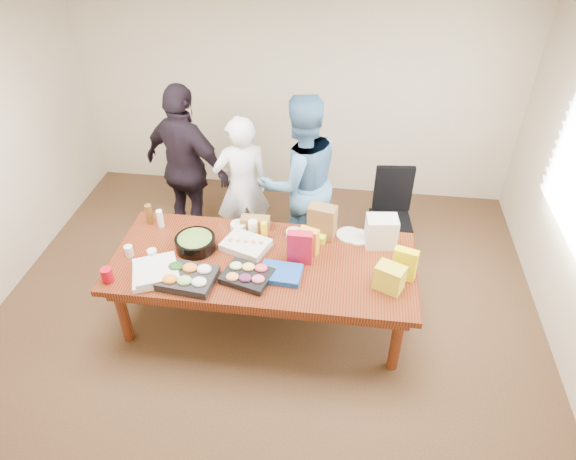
# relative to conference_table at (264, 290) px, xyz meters

# --- Properties ---
(floor) EXTENTS (5.50, 5.00, 0.02)m
(floor) POSITION_rel_conference_table_xyz_m (0.00, 0.00, -0.39)
(floor) COLOR #47301E
(floor) RESTS_ON ground
(ceiling) EXTENTS (5.50, 5.00, 0.02)m
(ceiling) POSITION_rel_conference_table_xyz_m (0.00, 0.00, 2.33)
(ceiling) COLOR white
(ceiling) RESTS_ON wall_back
(wall_back) EXTENTS (5.50, 0.04, 2.70)m
(wall_back) POSITION_rel_conference_table_xyz_m (0.00, 2.50, 0.98)
(wall_back) COLOR beige
(wall_back) RESTS_ON floor
(window_blinds) EXTENTS (0.04, 1.36, 1.00)m
(window_blinds) POSITION_rel_conference_table_xyz_m (2.68, 0.60, 1.12)
(window_blinds) COLOR beige
(window_blinds) RESTS_ON wall_right
(conference_table) EXTENTS (2.80, 1.20, 0.75)m
(conference_table) POSITION_rel_conference_table_xyz_m (0.00, 0.00, 0.00)
(conference_table) COLOR #4C1C0F
(conference_table) RESTS_ON floor
(office_chair) EXTENTS (0.56, 0.56, 1.00)m
(office_chair) POSITION_rel_conference_table_xyz_m (1.23, 1.16, 0.12)
(office_chair) COLOR black
(office_chair) RESTS_ON floor
(person_center) EXTENTS (0.72, 0.61, 1.67)m
(person_center) POSITION_rel_conference_table_xyz_m (-0.41, 1.07, 0.46)
(person_center) COLOR white
(person_center) RESTS_ON floor
(person_right) EXTENTS (1.17, 1.09, 1.92)m
(person_right) POSITION_rel_conference_table_xyz_m (0.22, 1.07, 0.59)
(person_right) COLOR teal
(person_right) RESTS_ON floor
(person_left) EXTENTS (1.21, 0.89, 1.91)m
(person_left) POSITION_rel_conference_table_xyz_m (-1.05, 1.18, 0.58)
(person_left) COLOR black
(person_left) RESTS_ON floor
(veggie_tray) EXTENTS (0.51, 0.42, 0.07)m
(veggie_tray) POSITION_rel_conference_table_xyz_m (-0.60, -0.36, 0.41)
(veggie_tray) COLOR black
(veggie_tray) RESTS_ON conference_table
(fruit_tray) EXTENTS (0.48, 0.42, 0.06)m
(fruit_tray) POSITION_rel_conference_table_xyz_m (-0.10, -0.26, 0.41)
(fruit_tray) COLOR black
(fruit_tray) RESTS_ON conference_table
(sheet_cake) EXTENTS (0.49, 0.43, 0.07)m
(sheet_cake) POSITION_rel_conference_table_xyz_m (-0.19, 0.16, 0.41)
(sheet_cake) COLOR silver
(sheet_cake) RESTS_ON conference_table
(salad_bowl) EXTENTS (0.44, 0.44, 0.12)m
(salad_bowl) POSITION_rel_conference_table_xyz_m (-0.66, 0.09, 0.44)
(salad_bowl) COLOR black
(salad_bowl) RESTS_ON conference_table
(chip_bag_blue) EXTENTS (0.38, 0.30, 0.05)m
(chip_bag_blue) POSITION_rel_conference_table_xyz_m (0.19, -0.19, 0.40)
(chip_bag_blue) COLOR #16449E
(chip_bag_blue) RESTS_ON conference_table
(chip_bag_red) EXTENTS (0.23, 0.10, 0.33)m
(chip_bag_red) POSITION_rel_conference_table_xyz_m (0.34, 0.03, 0.54)
(chip_bag_red) COLOR #B5102C
(chip_bag_red) RESTS_ON conference_table
(chip_bag_yellow) EXTENTS (0.22, 0.14, 0.31)m
(chip_bag_yellow) POSITION_rel_conference_table_xyz_m (1.26, -0.06, 0.53)
(chip_bag_yellow) COLOR #F3DE04
(chip_bag_yellow) RESTS_ON conference_table
(chip_bag_orange) EXTENTS (0.19, 0.13, 0.28)m
(chip_bag_orange) POSITION_rel_conference_table_xyz_m (0.40, 0.16, 0.51)
(chip_bag_orange) COLOR orange
(chip_bag_orange) RESTS_ON conference_table
(mayo_jar) EXTENTS (0.11, 0.11, 0.14)m
(mayo_jar) POSITION_rel_conference_table_xyz_m (-0.17, 0.39, 0.45)
(mayo_jar) COLOR white
(mayo_jar) RESTS_ON conference_table
(mustard_bottle) EXTENTS (0.08, 0.08, 0.18)m
(mustard_bottle) POSITION_rel_conference_table_xyz_m (-0.04, 0.34, 0.46)
(mustard_bottle) COLOR yellow
(mustard_bottle) RESTS_ON conference_table
(dressing_bottle) EXTENTS (0.08, 0.08, 0.21)m
(dressing_bottle) POSITION_rel_conference_table_xyz_m (-1.22, 0.42, 0.48)
(dressing_bottle) COLOR brown
(dressing_bottle) RESTS_ON conference_table
(ranch_bottle) EXTENTS (0.07, 0.07, 0.19)m
(ranch_bottle) POSITION_rel_conference_table_xyz_m (-1.10, 0.38, 0.47)
(ranch_bottle) COLOR white
(ranch_bottle) RESTS_ON conference_table
(banana_bunch) EXTENTS (0.28, 0.21, 0.08)m
(banana_bunch) POSITION_rel_conference_table_xyz_m (0.44, 0.39, 0.42)
(banana_bunch) COLOR #CFE01D
(banana_bunch) RESTS_ON conference_table
(bread_loaf) EXTENTS (0.29, 0.13, 0.11)m
(bread_loaf) POSITION_rel_conference_table_xyz_m (-0.16, 0.50, 0.43)
(bread_loaf) COLOR brown
(bread_loaf) RESTS_ON conference_table
(kraft_bag) EXTENTS (0.29, 0.20, 0.34)m
(kraft_bag) POSITION_rel_conference_table_xyz_m (0.50, 0.44, 0.55)
(kraft_bag) COLOR brown
(kraft_bag) RESTS_ON conference_table
(red_cup) EXTENTS (0.10, 0.10, 0.13)m
(red_cup) POSITION_rel_conference_table_xyz_m (-1.30, -0.45, 0.44)
(red_cup) COLOR #B00515
(red_cup) RESTS_ON conference_table
(clear_cup_a) EXTENTS (0.09, 0.09, 0.12)m
(clear_cup_a) POSITION_rel_conference_table_xyz_m (-1.00, -0.13, 0.44)
(clear_cup_a) COLOR silver
(clear_cup_a) RESTS_ON conference_table
(clear_cup_b) EXTENTS (0.08, 0.08, 0.11)m
(clear_cup_b) POSITION_rel_conference_table_xyz_m (-1.24, -0.10, 0.43)
(clear_cup_b) COLOR silver
(clear_cup_b) RESTS_ON conference_table
(pizza_box_lower) EXTENTS (0.48, 0.48, 0.04)m
(pizza_box_lower) POSITION_rel_conference_table_xyz_m (-0.91, -0.34, 0.40)
(pizza_box_lower) COLOR #EAE6CA
(pizza_box_lower) RESTS_ON conference_table
(pizza_box_upper) EXTENTS (0.50, 0.50, 0.04)m
(pizza_box_upper) POSITION_rel_conference_table_xyz_m (-0.90, -0.33, 0.44)
(pizza_box_upper) COLOR silver
(pizza_box_upper) RESTS_ON pizza_box_lower
(plate_a) EXTENTS (0.31, 0.31, 0.01)m
(plate_a) POSITION_rel_conference_table_xyz_m (0.86, 0.46, 0.38)
(plate_a) COLOR white
(plate_a) RESTS_ON conference_table
(plate_b) EXTENTS (0.29, 0.29, 0.02)m
(plate_b) POSITION_rel_conference_table_xyz_m (0.78, 0.48, 0.38)
(plate_b) COLOR beige
(plate_b) RESTS_ON conference_table
(dip_bowl_a) EXTENTS (0.19, 0.19, 0.06)m
(dip_bowl_a) POSITION_rel_conference_table_xyz_m (0.24, 0.40, 0.41)
(dip_bowl_a) COLOR beige
(dip_bowl_a) RESTS_ON conference_table
(dip_bowl_b) EXTENTS (0.18, 0.18, 0.06)m
(dip_bowl_b) POSITION_rel_conference_table_xyz_m (-0.32, 0.44, 0.41)
(dip_bowl_b) COLOR #EEDFCA
(dip_bowl_b) RESTS_ON conference_table
(grocery_bag_white) EXTENTS (0.31, 0.24, 0.31)m
(grocery_bag_white) POSITION_rel_conference_table_xyz_m (1.07, 0.38, 0.53)
(grocery_bag_white) COLOR silver
(grocery_bag_white) RESTS_ON conference_table
(grocery_bag_yellow) EXTENTS (0.28, 0.25, 0.24)m
(grocery_bag_yellow) POSITION_rel_conference_table_xyz_m (1.13, -0.22, 0.49)
(grocery_bag_yellow) COLOR yellow
(grocery_bag_yellow) RESTS_ON conference_table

